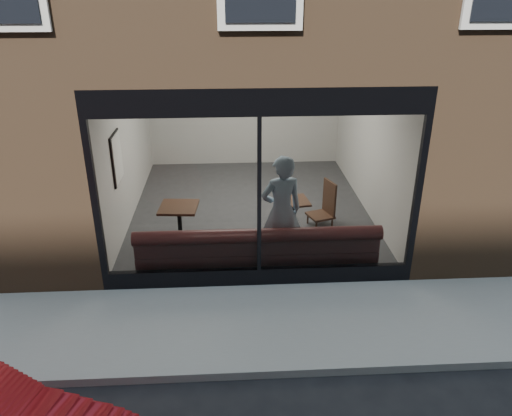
{
  "coord_description": "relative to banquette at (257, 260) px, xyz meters",
  "views": [
    {
      "loc": [
        -0.45,
        -4.87,
        4.54
      ],
      "look_at": [
        -0.03,
        2.4,
        1.21
      ],
      "focal_mm": 35.0,
      "sensor_mm": 36.0,
      "label": 1
    }
  ],
  "objects": [
    {
      "name": "person",
      "position": [
        0.42,
        0.3,
        0.76
      ],
      "size": [
        0.81,
        0.62,
        1.97
      ],
      "primitive_type": "imported",
      "rotation": [
        0.0,
        0.0,
        3.37
      ],
      "color": "#839EB5",
      "rests_on": "cafe_floor"
    },
    {
      "name": "host_building_pier_right",
      "position": [
        3.75,
        5.55,
        1.38
      ],
      "size": [
        2.5,
        12.0,
        3.2
      ],
      "primitive_type": "cube",
      "color": "brown",
      "rests_on": "ground"
    },
    {
      "name": "storefront_header",
      "position": [
        0.0,
        -0.4,
        2.77
      ],
      "size": [
        5.0,
        0.1,
        0.4
      ],
      "primitive_type": "cube",
      "color": "black",
      "rests_on": "host_building_upper"
    },
    {
      "name": "cafe_wall_right",
      "position": [
        2.49,
        2.55,
        1.37
      ],
      "size": [
        0.0,
        6.0,
        6.0
      ],
      "primitive_type": "plane",
      "rotation": [
        1.57,
        0.0,
        -1.57
      ],
      "color": "beige",
      "rests_on": "ground"
    },
    {
      "name": "kerb_near",
      "position": [
        0.0,
        -2.5,
        -0.17
      ],
      "size": [
        40.0,
        0.1,
        0.12
      ],
      "primitive_type": "cube",
      "color": "gray",
      "rests_on": "ground"
    },
    {
      "name": "cafe_table_right",
      "position": [
        0.76,
        1.26,
        0.52
      ],
      "size": [
        0.64,
        0.64,
        0.04
      ],
      "primitive_type": "cube",
      "rotation": [
        0.0,
        0.0,
        0.14
      ],
      "color": "#311C13",
      "rests_on": "cafe_floor"
    },
    {
      "name": "banquette",
      "position": [
        0.0,
        0.0,
        0.0
      ],
      "size": [
        4.0,
        0.55,
        0.45
      ],
      "primitive_type": "cube",
      "color": "#371415",
      "rests_on": "cafe_floor"
    },
    {
      "name": "cafe_ceiling",
      "position": [
        0.0,
        2.55,
        2.97
      ],
      "size": [
        6.0,
        6.0,
        0.0
      ],
      "primitive_type": "plane",
      "rotation": [
        3.14,
        0.0,
        0.0
      ],
      "color": "white",
      "rests_on": "host_building_upper"
    },
    {
      "name": "cafe_floor",
      "position": [
        0.0,
        2.55,
        -0.21
      ],
      "size": [
        6.0,
        6.0,
        0.0
      ],
      "primitive_type": "plane",
      "color": "#2D2D30",
      "rests_on": "ground"
    },
    {
      "name": "cafe_wall_left",
      "position": [
        -2.49,
        2.55,
        1.37
      ],
      "size": [
        0.0,
        6.0,
        6.0
      ],
      "primitive_type": "plane",
      "rotation": [
        1.57,
        0.0,
        1.57
      ],
      "color": "beige",
      "rests_on": "ground"
    },
    {
      "name": "cafe_table_left",
      "position": [
        -1.39,
        1.1,
        0.52
      ],
      "size": [
        0.74,
        0.74,
        0.04
      ],
      "primitive_type": "cube",
      "rotation": [
        0.0,
        0.0,
        -0.08
      ],
      "color": "#311C13",
      "rests_on": "cafe_floor"
    },
    {
      "name": "ground",
      "position": [
        0.0,
        -2.45,
        -0.23
      ],
      "size": [
        120.0,
        120.0,
        0.0
      ],
      "primitive_type": "plane",
      "color": "black",
      "rests_on": "ground"
    },
    {
      "name": "host_building_backfill",
      "position": [
        0.0,
        8.55,
        1.38
      ],
      "size": [
        5.0,
        6.0,
        3.2
      ],
      "primitive_type": "cube",
      "color": "brown",
      "rests_on": "ground"
    },
    {
      "name": "storefront_kick",
      "position": [
        0.0,
        -0.4,
        -0.08
      ],
      "size": [
        5.0,
        0.1,
        0.3
      ],
      "primitive_type": "cube",
      "color": "black",
      "rests_on": "ground"
    },
    {
      "name": "wall_poster",
      "position": [
        -2.45,
        1.36,
        1.4
      ],
      "size": [
        0.02,
        0.65,
        0.87
      ],
      "primitive_type": "cube",
      "color": "white",
      "rests_on": "cafe_wall_left"
    },
    {
      "name": "sidewalk_near",
      "position": [
        0.0,
        -1.45,
        -0.22
      ],
      "size": [
        40.0,
        2.0,
        0.01
      ],
      "primitive_type": "cube",
      "color": "gray",
      "rests_on": "ground"
    },
    {
      "name": "storefront_mullion",
      "position": [
        0.0,
        -0.4,
        1.32
      ],
      "size": [
        0.06,
        0.1,
        2.5
      ],
      "primitive_type": "cube",
      "color": "black",
      "rests_on": "storefront_kick"
    },
    {
      "name": "host_building_pier_left",
      "position": [
        -3.75,
        5.55,
        1.38
      ],
      "size": [
        2.5,
        12.0,
        3.2
      ],
      "primitive_type": "cube",
      "color": "brown",
      "rests_on": "ground"
    },
    {
      "name": "storefront_glass",
      "position": [
        0.0,
        -0.43,
        1.33
      ],
      "size": [
        4.8,
        0.0,
        4.8
      ],
      "primitive_type": "plane",
      "rotation": [
        1.57,
        0.0,
        0.0
      ],
      "color": "white",
      "rests_on": "storefront_kick"
    },
    {
      "name": "cafe_chair_right",
      "position": [
        1.36,
        1.64,
        0.01
      ],
      "size": [
        0.58,
        0.58,
        0.04
      ],
      "primitive_type": "cube",
      "rotation": [
        0.0,
        0.0,
        3.48
      ],
      "color": "#311C13",
      "rests_on": "cafe_floor"
    },
    {
      "name": "cafe_wall_back",
      "position": [
        0.0,
        5.54,
        1.37
      ],
      "size": [
        5.0,
        0.0,
        5.0
      ],
      "primitive_type": "plane",
      "rotation": [
        1.57,
        0.0,
        0.0
      ],
      "color": "beige",
      "rests_on": "ground"
    }
  ]
}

